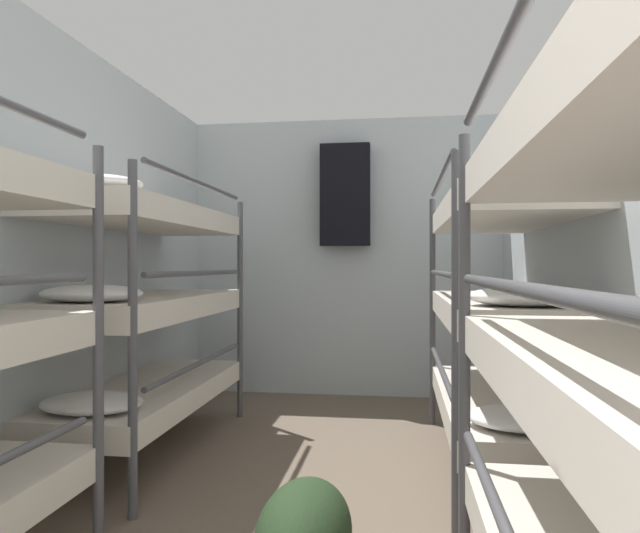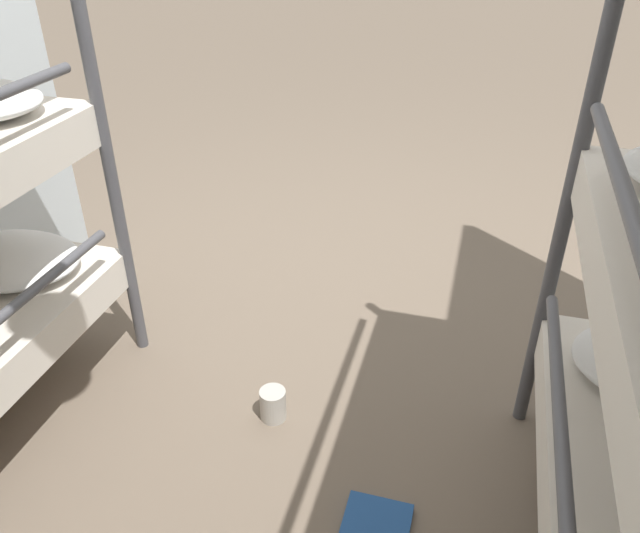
# 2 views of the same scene
# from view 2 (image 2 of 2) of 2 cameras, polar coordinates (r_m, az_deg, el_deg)

# --- Properties ---
(ground_plane) EXTENTS (20.00, 20.00, 0.00)m
(ground_plane) POSITION_cam_2_polar(r_m,az_deg,el_deg) (2.83, 2.94, -2.66)
(ground_plane) COLOR #6B5B4C
(tin_can) EXTENTS (0.09, 0.09, 0.12)m
(tin_can) POSITION_cam_2_polar(r_m,az_deg,el_deg) (2.21, -4.31, -12.46)
(tin_can) COLOR #B7B2A8
(tin_can) RESTS_ON ground_plane
(floor_book) EXTENTS (0.19, 0.15, 0.02)m
(floor_book) POSITION_cam_2_polar(r_m,az_deg,el_deg) (1.96, 5.25, -22.16)
(floor_book) COLOR navy
(floor_book) RESTS_ON ground_plane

